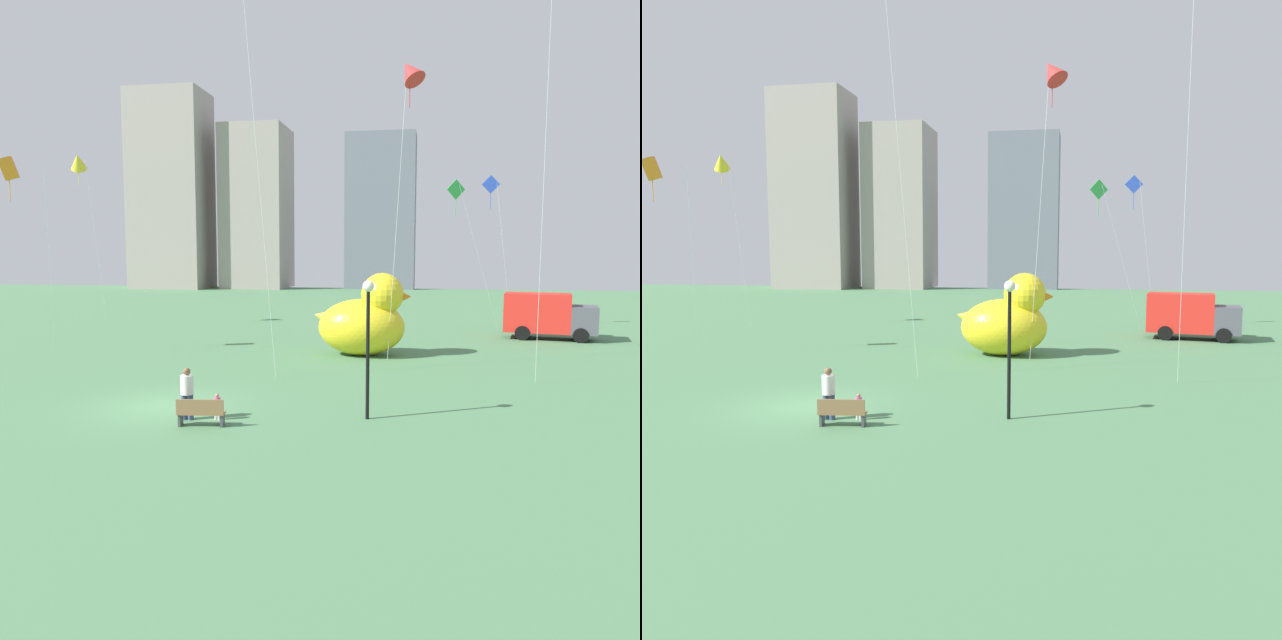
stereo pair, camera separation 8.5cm
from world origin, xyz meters
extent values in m
plane|color=#4B7B50|center=(0.00, 0.00, 0.00)|extent=(140.00, 140.00, 0.00)
cube|color=olive|center=(2.18, -2.19, 0.42)|extent=(1.55, 0.64, 0.06)
cube|color=olive|center=(2.21, -2.38, 0.68)|extent=(1.50, 0.25, 0.45)
cube|color=#47474C|center=(1.52, -2.28, 0.20)|extent=(0.13, 0.38, 0.39)
cube|color=#47474C|center=(2.85, -2.10, 0.20)|extent=(0.13, 0.38, 0.39)
cylinder|color=#38476B|center=(1.36, -1.57, 0.42)|extent=(0.19, 0.19, 0.85)
cylinder|color=#38476B|center=(1.57, -1.57, 0.42)|extent=(0.19, 0.19, 0.85)
cylinder|color=white|center=(1.47, -1.57, 1.16)|extent=(0.42, 0.42, 0.63)
sphere|color=brown|center=(1.47, -1.57, 1.60)|extent=(0.25, 0.25, 0.25)
cylinder|color=silver|center=(2.40, -1.44, 0.22)|extent=(0.10, 0.10, 0.43)
cylinder|color=silver|center=(2.51, -1.44, 0.22)|extent=(0.10, 0.10, 0.43)
cylinder|color=#D85999|center=(2.45, -1.44, 0.59)|extent=(0.22, 0.22, 0.32)
sphere|color=#A87C5B|center=(2.45, -1.44, 0.82)|extent=(0.13, 0.13, 0.13)
ellipsoid|color=yellow|center=(5.70, 12.01, 1.49)|extent=(4.58, 3.38, 2.98)
sphere|color=yellow|center=(6.79, 12.01, 3.25)|extent=(2.23, 2.23, 2.23)
cone|color=orange|center=(7.79, 12.01, 3.14)|extent=(1.00, 1.00, 1.00)
cone|color=yellow|center=(3.71, 12.01, 1.99)|extent=(1.37, 1.19, 1.44)
cylinder|color=black|center=(7.28, -0.46, 2.12)|extent=(0.12, 0.12, 4.24)
sphere|color=#EAEACC|center=(7.28, -0.46, 4.39)|extent=(0.38, 0.38, 0.38)
cube|color=red|center=(15.88, 20.10, 1.65)|extent=(4.28, 2.95, 2.40)
cube|color=#4C4C56|center=(18.57, 19.62, 1.29)|extent=(1.91, 2.53, 1.68)
cylinder|color=black|center=(18.38, 19.65, 0.45)|extent=(1.31, 2.52, 0.90)
cylinder|color=black|center=(15.09, 20.24, 0.45)|extent=(1.31, 2.52, 0.90)
cube|color=#9E938C|center=(-28.00, 65.77, 13.99)|extent=(10.54, 8.23, 27.98)
cube|color=#9E938C|center=(-16.00, 68.82, 11.59)|extent=(8.97, 9.72, 23.17)
cube|color=slate|center=(2.00, 70.57, 10.97)|extent=(9.83, 6.57, 21.94)
cylinder|color=silver|center=(-14.17, 20.49, 5.86)|extent=(0.08, 2.29, 11.72)
cone|color=yellow|center=(-15.31, 20.46, 11.72)|extent=(1.59, 1.84, 1.54)
cylinder|color=yellow|center=(-15.31, 20.46, 10.82)|extent=(0.04, 0.04, 1.60)
cylinder|color=silver|center=(12.24, 18.79, 4.67)|extent=(2.93, 3.08, 9.35)
cube|color=green|center=(10.72, 20.24, 9.34)|extent=(1.16, 0.64, 1.27)
cylinder|color=green|center=(10.72, 20.24, 8.44)|extent=(0.04, 0.04, 1.60)
cylinder|color=silver|center=(13.41, 4.65, 8.89)|extent=(0.57, 3.67, 17.78)
cylinder|color=silver|center=(14.25, 24.37, 5.05)|extent=(1.51, 1.97, 10.11)
cube|color=blue|center=(13.28, 25.11, 10.11)|extent=(1.26, 0.28, 1.27)
cylinder|color=blue|center=(13.28, 25.11, 9.21)|extent=(0.04, 0.04, 1.60)
cylinder|color=silver|center=(1.95, 5.27, 10.04)|extent=(1.42, 0.67, 20.08)
cylinder|color=silver|center=(-10.72, 9.67, 4.85)|extent=(1.82, 2.99, 9.72)
cube|color=orange|center=(-12.20, 8.78, 9.71)|extent=(1.02, 0.99, 1.29)
cylinder|color=orange|center=(-12.20, 8.78, 8.81)|extent=(0.04, 0.04, 1.60)
cylinder|color=silver|center=(7.53, 11.32, 7.06)|extent=(0.73, 1.14, 14.12)
cone|color=red|center=(8.08, 10.97, 14.12)|extent=(1.89, 1.79, 1.54)
cylinder|color=red|center=(8.08, 10.97, 13.22)|extent=(0.04, 0.04, 1.60)
camera|label=1|loc=(9.25, -20.42, 5.55)|focal=34.86mm
camera|label=2|loc=(9.34, -20.41, 5.55)|focal=34.86mm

